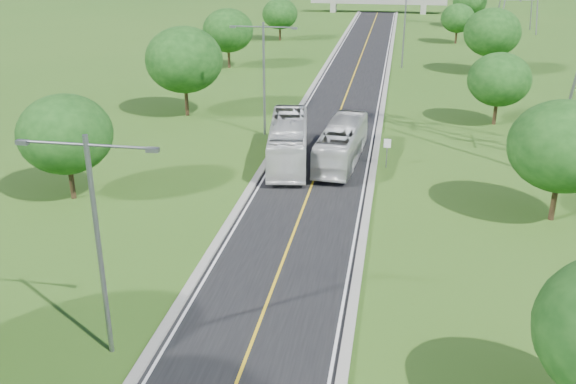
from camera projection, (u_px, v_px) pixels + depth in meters
The scene contains 20 objects.
ground at pixel (345, 98), 71.22m from camera, with size 260.00×260.00×0.00m, color #2C5818.
road at pixel (350, 86), 76.67m from camera, with size 8.00×150.00×0.06m, color black.
curb_left at pixel (315, 84), 77.32m from camera, with size 0.50×150.00×0.22m, color gray.
curb_right at pixel (386, 86), 75.96m from camera, with size 0.50×150.00×0.22m, color gray.
speed_limit_sign at pixel (387, 148), 49.71m from camera, with size 0.55×0.09×2.40m.
overpass at pixel (378, 2), 143.22m from camera, with size 30.00×3.00×3.20m.
streetlight_near_left at pixel (97, 230), 26.17m from camera, with size 5.90×0.25×10.00m.
streetlight_mid_left at pixel (264, 69), 56.25m from camera, with size 5.90×0.25×10.00m.
streetlight_far_right at pixel (405, 23), 84.41m from camera, with size 5.90×0.25×10.00m.
tree_lb at pixel (65, 134), 42.84m from camera, with size 6.30×6.30×7.33m.
tree_lc at pixel (184, 60), 62.38m from camera, with size 7.56×7.56×8.79m.
tree_ld at pixel (228, 30), 84.81m from camera, with size 6.72×6.72×7.82m.
tree_le at pixel (280, 14), 106.52m from camera, with size 5.88×5.88×6.84m.
tree_rb at pixel (563, 146), 39.44m from camera, with size 6.72×6.72×7.82m.
tree_rc at pixel (499, 80), 59.89m from camera, with size 5.88×5.88×6.84m.
tree_rd at pixel (492, 32), 81.09m from camera, with size 7.14×7.14×8.30m.
tree_re at pixel (458, 18), 103.83m from camera, with size 5.46×5.46×6.35m.
tree_rf at pixel (470, 2), 121.27m from camera, with size 6.30×6.30×7.33m.
bus_outbound at pixel (342, 144), 50.70m from camera, with size 2.64×11.26×3.14m, color silver.
bus_inbound at pixel (288, 141), 50.83m from camera, with size 2.86×12.22×3.40m, color silver.
Camera 1 is at (5.78, -9.92, 17.31)m, focal length 40.00 mm.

